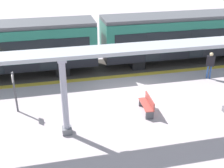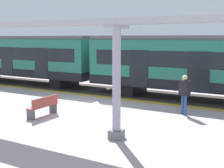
{
  "view_description": "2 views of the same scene",
  "coord_description": "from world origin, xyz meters",
  "views": [
    {
      "loc": [
        14.02,
        -4.79,
        7.82
      ],
      "look_at": [
        2.46,
        -2.14,
        2.15
      ],
      "focal_mm": 46.53,
      "sensor_mm": 36.0,
      "label": 1
    },
    {
      "loc": [
        11.0,
        8.26,
        3.38
      ],
      "look_at": [
        0.29,
        2.46,
        1.4
      ],
      "focal_mm": 46.18,
      "sensor_mm": 36.0,
      "label": 2
    }
  ],
  "objects": [
    {
      "name": "passenger_waiting_near_edge",
      "position": [
        -1.38,
        5.16,
        1.1
      ],
      "size": [
        0.47,
        0.55,
        1.77
      ],
      "color": "#2C4C88",
      "rests_on": "ground"
    },
    {
      "name": "canopy_beam",
      "position": [
        2.74,
        0.14,
        3.86
      ],
      "size": [
        1.2,
        25.87,
        0.16
      ],
      "primitive_type": "cube",
      "color": "#A8AAB2",
      "rests_on": "canopy_pillar_nearest"
    },
    {
      "name": "train_far_carriage",
      "position": [
        -4.78,
        5.28,
        1.83
      ],
      "size": [
        2.65,
        12.83,
        3.48
      ],
      "color": "#206C58",
      "rests_on": "ground"
    },
    {
      "name": "tactile_edge_strip",
      "position": [
        -2.95,
        0.0,
        0.0
      ],
      "size": [
        0.47,
        32.32,
        0.01
      ],
      "primitive_type": "cube",
      "color": "gold",
      "rests_on": "ground"
    },
    {
      "name": "bench_mid_platform",
      "position": [
        1.76,
        -0.12,
        0.44
      ],
      "size": [
        1.52,
        0.52,
        0.86
      ],
      "color": "#973B35",
      "rests_on": "ground"
    },
    {
      "name": "ground_plane",
      "position": [
        0.0,
        0.0,
        0.0
      ],
      "size": [
        176.0,
        176.0,
        0.0
      ],
      "primitive_type": "plane",
      "color": "#B1A1A5"
    },
    {
      "name": "platform_info_sign",
      "position": [
        0.2,
        -6.67,
        1.33
      ],
      "size": [
        0.56,
        0.1,
        2.2
      ],
      "color": "#4C4C51",
      "rests_on": "ground"
    },
    {
      "name": "trackbed",
      "position": [
        -4.79,
        0.0,
        0.0
      ],
      "size": [
        3.2,
        44.32,
        0.01
      ],
      "primitive_type": "cube",
      "color": "#38332D",
      "rests_on": "ground"
    },
    {
      "name": "canopy_pillar_second",
      "position": [
        2.74,
        -4.33,
        1.92
      ],
      "size": [
        1.1,
        0.44,
        3.78
      ],
      "color": "slate",
      "rests_on": "ground"
    }
  ]
}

